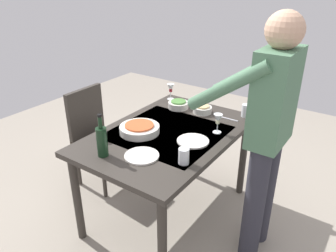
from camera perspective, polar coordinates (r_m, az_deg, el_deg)
name	(u,v)px	position (r m, az deg, el deg)	size (l,w,h in m)	color
ground_plane	(168,212)	(2.91, 0.00, -14.68)	(6.00, 6.00, 0.00)	#9E9384
dining_table	(168,142)	(2.52, 0.00, -2.74)	(1.37, 0.91, 0.77)	#332D28
chair_near	(95,131)	(3.10, -12.64, -0.86)	(0.40, 0.40, 0.91)	black
person_server	(267,130)	(2.17, 16.81, -0.59)	(0.42, 0.61, 1.69)	#2D2D38
wine_bottle	(102,141)	(2.17, -11.42, -2.52)	(0.07, 0.07, 0.30)	black
wine_glass_left	(171,89)	(3.07, 0.48, 6.48)	(0.07, 0.07, 0.15)	white
wine_glass_right	(218,120)	(2.45, 8.66, 1.04)	(0.07, 0.07, 0.15)	white
water_cup_near_left	(101,134)	(2.40, -11.66, -1.34)	(0.07, 0.07, 0.09)	silver
water_cup_near_right	(184,156)	(2.07, 2.76, -5.24)	(0.07, 0.07, 0.10)	silver
water_cup_far_left	(246,111)	(2.79, 13.34, 2.62)	(0.07, 0.07, 0.11)	silver
serving_bowl_pasta	(140,129)	(2.46, -4.98, -0.46)	(0.30, 0.30, 0.07)	silver
side_bowl_salad	(178,105)	(2.90, 1.82, 3.76)	(0.18, 0.18, 0.07)	silver
side_bowl_bread	(202,109)	(2.81, 6.00, 2.92)	(0.16, 0.16, 0.07)	silver
dinner_plate_near	(142,156)	(2.17, -4.59, -5.18)	(0.23, 0.23, 0.01)	silver
dinner_plate_far	(193,141)	(2.34, 4.36, -2.62)	(0.23, 0.23, 0.01)	silver
table_knife	(227,118)	(2.74, 10.17, 1.31)	(0.01, 0.20, 0.01)	silver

